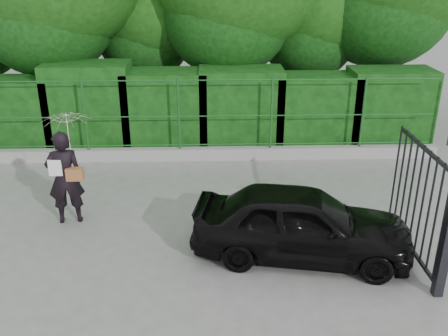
{
  "coord_description": "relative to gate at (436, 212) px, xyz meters",
  "views": [
    {
      "loc": [
        1.13,
        -7.39,
        4.77
      ],
      "look_at": [
        1.42,
        1.3,
        1.1
      ],
      "focal_mm": 40.0,
      "sensor_mm": 36.0,
      "label": 1
    }
  ],
  "objects": [
    {
      "name": "ground",
      "position": [
        -4.6,
        0.72,
        -1.19
      ],
      "size": [
        80.0,
        80.0,
        0.0
      ],
      "primitive_type": "plane",
      "color": "gray"
    },
    {
      "name": "kerb",
      "position": [
        -4.6,
        5.22,
        -1.04
      ],
      "size": [
        14.0,
        0.25,
        0.3
      ],
      "primitive_type": "cube",
      "color": "#9E9E99",
      "rests_on": "ground"
    },
    {
      "name": "fence",
      "position": [
        -4.38,
        5.22,
        0.01
      ],
      "size": [
        14.13,
        0.06,
        1.8
      ],
      "color": "#1A561F",
      "rests_on": "kerb"
    },
    {
      "name": "hedge",
      "position": [
        -4.65,
        6.22,
        -0.14
      ],
      "size": [
        14.2,
        1.2,
        2.29
      ],
      "color": "black",
      "rests_on": "ground"
    },
    {
      "name": "gate",
      "position": [
        0.0,
        0.0,
        0.0
      ],
      "size": [
        0.22,
        2.33,
        2.36
      ],
      "color": "black",
      "rests_on": "ground"
    },
    {
      "name": "woman",
      "position": [
        -6.12,
        2.09,
        0.2
      ],
      "size": [
        0.97,
        0.91,
        2.19
      ],
      "color": "black",
      "rests_on": "ground"
    },
    {
      "name": "car",
      "position": [
        -1.91,
        0.7,
        -0.56
      ],
      "size": [
        3.9,
        2.14,
        1.26
      ],
      "primitive_type": "imported",
      "rotation": [
        0.0,
        0.0,
        1.39
      ],
      "color": "black",
      "rests_on": "ground"
    }
  ]
}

